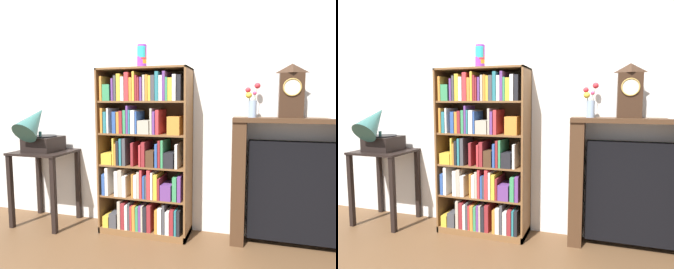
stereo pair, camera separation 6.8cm
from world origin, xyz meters
The scene contains 9 objects.
ground_plane centered at (0.00, 0.00, -0.01)m, with size 7.98×6.40×0.02m, color brown.
wall_back centered at (0.13, 0.31, 1.30)m, with size 4.98×0.08×2.60m, color silver.
bookshelf centered at (0.01, 0.09, 0.75)m, with size 0.87×0.33×1.60m.
cup_stack centered at (-0.01, 0.07, 1.70)m, with size 0.09×0.09×0.21m.
side_table_left centered at (-1.10, 0.03, 0.58)m, with size 0.58×0.48×0.77m.
gramophone centered at (-1.10, -0.05, 0.99)m, with size 0.31×0.51×0.53m.
fireplace_mantel centered at (1.36, 0.16, 0.56)m, with size 1.07×0.26×1.15m.
mantel_clock centered at (1.30, 0.14, 1.38)m, with size 0.19×0.12×0.45m.
flower_vase centered at (0.99, 0.14, 1.28)m, with size 0.13×0.13×0.30m.
Camera 2 is at (1.07, -2.55, 1.28)m, focal length 31.89 mm.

